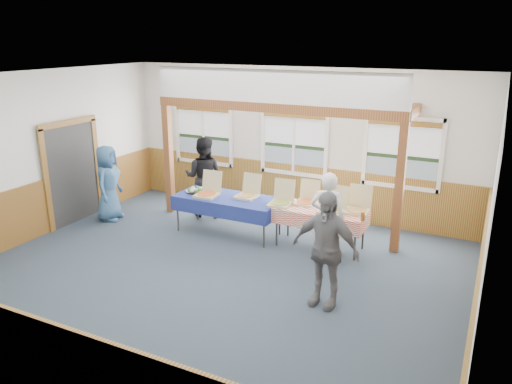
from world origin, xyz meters
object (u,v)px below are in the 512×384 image
table_left (228,199)px  woman_white (327,219)px  table_right (320,212)px  woman_black (204,177)px  man_blue (108,183)px  person_grey (325,249)px

table_left → woman_white: woman_white is taller
table_right → woman_black: size_ratio=0.98×
woman_black → man_blue: size_ratio=1.08×
table_right → woman_white: bearing=-64.1°
table_left → table_right: size_ratio=1.30×
table_right → person_grey: bearing=-72.2°
woman_black → table_left: bearing=129.8°
person_grey → table_right: bearing=117.6°
table_left → person_grey: bearing=-23.8°
table_left → person_grey: (2.64, -1.83, 0.17)m
woman_white → person_grey: bearing=99.3°
person_grey → man_blue: bearing=172.0°
man_blue → table_right: bearing=-100.4°
woman_white → table_right: bearing=-68.8°
woman_white → woman_black: woman_black is taller
table_right → person_grey: (0.75, -1.94, 0.18)m
table_left → woman_white: 2.26m
woman_white → table_left: bearing=-19.8°
woman_black → man_blue: (-1.68, -1.13, -0.06)m
table_left → table_right: bearing=14.4°
table_left → table_right: 1.89m
table_right → man_blue: size_ratio=1.06×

